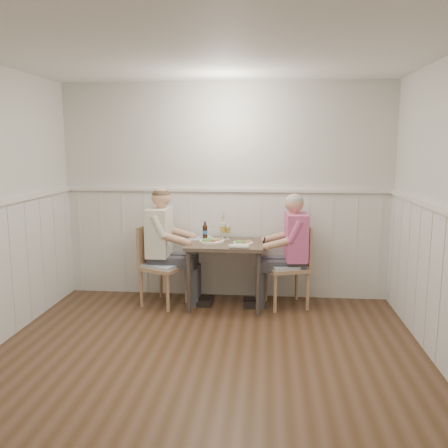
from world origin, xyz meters
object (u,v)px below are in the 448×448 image
Objects in this scene: grass_vase at (222,226)px; beer_bottle at (205,231)px; chair_left at (160,262)px; man_in_pink at (292,259)px; chair_right at (292,263)px; dining_table at (226,251)px; diner_cream at (163,255)px.

beer_bottle is at bearing -162.92° from grass_vase.
chair_left is 0.65m from beer_bottle.
chair_right is at bearing 90.65° from man_in_pink.
chair_right is 1.54m from chair_left.
chair_left is at bearing -156.32° from beer_bottle.
man_in_pink reaches higher than grass_vase.
man_in_pink is 0.93m from grass_vase.
chair_left is at bearing -177.02° from chair_right.
grass_vase reaches higher than beer_bottle.
chair_right is at bearing -13.62° from grass_vase.
grass_vase reaches higher than chair_left.
dining_table is at bearing -175.84° from chair_right.
man_in_pink is 6.41× the size of beer_bottle.
diner_cream is at bearing -160.43° from grass_vase.
dining_table is at bearing -74.36° from grass_vase.
dining_table is 0.78m from chair_right.
man_in_pink is at bearing -89.35° from chair_right.
beer_bottle reaches higher than dining_table.
diner_cream is at bearing 51.36° from chair_left.
man_in_pink is (1.54, 0.07, 0.06)m from chair_left.
chair_left is at bearing -177.50° from man_in_pink.
diner_cream reaches higher than chair_left.
chair_right is 0.05m from man_in_pink.
diner_cream is (-1.50, -0.02, 0.02)m from man_in_pink.
beer_bottle is 0.62× the size of grass_vase.
dining_table is 0.37m from grass_vase.
chair_right reaches higher than dining_table.
diner_cream is at bearing 178.36° from dining_table.
grass_vase is at bearing 17.08° from beer_bottle.
beer_bottle is 0.21m from grass_vase.
diner_cream is (-0.74, 0.02, -0.06)m from dining_table.
diner_cream is 0.57m from beer_bottle.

